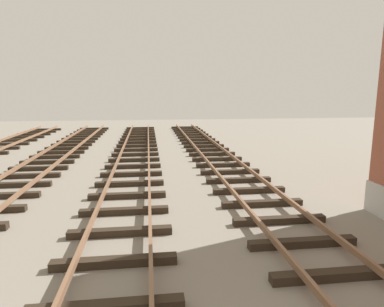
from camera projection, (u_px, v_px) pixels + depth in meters
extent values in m
cube|color=#2D2319|center=(335.00, 275.00, 6.29)|extent=(2.50, 0.24, 0.18)
cube|color=#2D2319|center=(302.00, 243.00, 7.62)|extent=(2.50, 0.24, 0.18)
cube|color=#2D2319|center=(279.00, 220.00, 8.96)|extent=(2.50, 0.24, 0.18)
cube|color=#2D2319|center=(262.00, 203.00, 10.29)|extent=(2.50, 0.24, 0.18)
cube|color=#2D2319|center=(249.00, 190.00, 11.62)|extent=(2.50, 0.24, 0.18)
cube|color=#2D2319|center=(239.00, 180.00, 12.96)|extent=(2.50, 0.24, 0.18)
cube|color=#2D2319|center=(230.00, 172.00, 14.29)|extent=(2.50, 0.24, 0.18)
cube|color=#2D2319|center=(223.00, 165.00, 15.62)|extent=(2.50, 0.24, 0.18)
cube|color=#2D2319|center=(217.00, 159.00, 16.96)|extent=(2.50, 0.24, 0.18)
cube|color=#2D2319|center=(212.00, 154.00, 18.29)|extent=(2.50, 0.24, 0.18)
cube|color=#2D2319|center=(208.00, 150.00, 19.62)|extent=(2.50, 0.24, 0.18)
cube|color=#2D2319|center=(204.00, 146.00, 20.96)|extent=(2.50, 0.24, 0.18)
cube|color=#2D2319|center=(200.00, 143.00, 22.29)|extent=(2.50, 0.24, 0.18)
cube|color=#2D2319|center=(197.00, 140.00, 23.62)|extent=(2.50, 0.24, 0.18)
cube|color=#2D2319|center=(195.00, 137.00, 24.96)|extent=(2.50, 0.24, 0.18)
cube|color=#2D2319|center=(192.00, 135.00, 26.29)|extent=(2.50, 0.24, 0.18)
cube|color=#2D2319|center=(190.00, 133.00, 27.62)|extent=(2.50, 0.24, 0.18)
cube|color=#2D2319|center=(188.00, 131.00, 28.96)|extent=(2.50, 0.24, 0.18)
cube|color=#2D2319|center=(186.00, 129.00, 30.29)|extent=(2.50, 0.24, 0.18)
cube|color=#2D2319|center=(185.00, 127.00, 31.62)|extent=(2.50, 0.24, 0.18)
cube|color=#2D2319|center=(115.00, 262.00, 6.77)|extent=(2.50, 0.24, 0.18)
cube|color=#2D2319|center=(120.00, 232.00, 8.20)|extent=(2.50, 0.24, 0.18)
cube|color=#2D2319|center=(124.00, 211.00, 9.63)|extent=(2.50, 0.24, 0.18)
cube|color=#2D2319|center=(127.00, 196.00, 11.05)|extent=(2.50, 0.24, 0.18)
cube|color=#2D2319|center=(130.00, 184.00, 12.48)|extent=(2.50, 0.24, 0.18)
cube|color=#2D2319|center=(132.00, 174.00, 13.91)|extent=(2.50, 0.24, 0.18)
cube|color=#2D2319|center=(133.00, 166.00, 15.34)|extent=(2.50, 0.24, 0.18)
cube|color=#2D2319|center=(134.00, 160.00, 16.77)|extent=(2.50, 0.24, 0.18)
cube|color=#2D2319|center=(135.00, 154.00, 18.20)|extent=(2.50, 0.24, 0.18)
cube|color=#2D2319|center=(136.00, 150.00, 19.63)|extent=(2.50, 0.24, 0.18)
cube|color=#2D2319|center=(137.00, 146.00, 21.06)|extent=(2.50, 0.24, 0.18)
cube|color=#2D2319|center=(138.00, 142.00, 22.48)|extent=(2.50, 0.24, 0.18)
cube|color=#2D2319|center=(138.00, 139.00, 23.91)|extent=(2.50, 0.24, 0.18)
cube|color=#2D2319|center=(139.00, 136.00, 25.34)|extent=(2.50, 0.24, 0.18)
cube|color=#2D2319|center=(139.00, 134.00, 26.77)|extent=(2.50, 0.24, 0.18)
cube|color=#2D2319|center=(140.00, 132.00, 28.20)|extent=(2.50, 0.24, 0.18)
cube|color=#2D2319|center=(140.00, 130.00, 29.63)|extent=(2.50, 0.24, 0.18)
cube|color=#2D2319|center=(140.00, 128.00, 31.06)|extent=(2.50, 0.24, 0.18)
cube|color=#2D2319|center=(0.00, 196.00, 11.03)|extent=(2.50, 0.24, 0.18)
cube|color=#2D2319|center=(16.00, 185.00, 12.34)|extent=(2.50, 0.24, 0.18)
cube|color=#2D2319|center=(28.00, 176.00, 13.64)|extent=(2.50, 0.24, 0.18)
cube|color=#2D2319|center=(39.00, 168.00, 14.94)|extent=(2.50, 0.24, 0.18)
cube|color=#2D2319|center=(47.00, 162.00, 16.25)|extent=(2.50, 0.24, 0.18)
cube|color=#2D2319|center=(55.00, 157.00, 17.55)|extent=(2.50, 0.24, 0.18)
cube|color=#2D2319|center=(61.00, 152.00, 18.86)|extent=(2.50, 0.24, 0.18)
cube|color=#2D2319|center=(67.00, 148.00, 20.16)|extent=(2.50, 0.24, 0.18)
cube|color=#2D2319|center=(72.00, 145.00, 21.47)|extent=(2.50, 0.24, 0.18)
cube|color=#2D2319|center=(76.00, 142.00, 22.77)|extent=(2.50, 0.24, 0.18)
cube|color=#2D2319|center=(80.00, 139.00, 24.08)|extent=(2.50, 0.24, 0.18)
cube|color=#2D2319|center=(83.00, 136.00, 25.38)|extent=(2.50, 0.24, 0.18)
cube|color=#2D2319|center=(87.00, 134.00, 26.68)|extent=(2.50, 0.24, 0.18)
cube|color=#2D2319|center=(89.00, 132.00, 27.99)|extent=(2.50, 0.24, 0.18)
cube|color=#2D2319|center=(92.00, 130.00, 29.29)|extent=(2.50, 0.24, 0.18)
cube|color=#2D2319|center=(94.00, 129.00, 30.60)|extent=(2.50, 0.24, 0.18)
cube|color=#2D2319|center=(9.00, 144.00, 21.81)|extent=(2.50, 0.24, 0.18)
cube|color=#2D2319|center=(18.00, 140.00, 23.43)|extent=(2.50, 0.24, 0.18)
cube|color=#2D2319|center=(27.00, 137.00, 25.05)|extent=(2.50, 0.24, 0.18)
cube|color=#2D2319|center=(34.00, 134.00, 26.67)|extent=(2.50, 0.24, 0.18)
cube|color=#2D2319|center=(40.00, 132.00, 28.30)|extent=(2.50, 0.24, 0.18)
cube|color=#2D2319|center=(46.00, 129.00, 29.92)|extent=(2.50, 0.24, 0.18)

